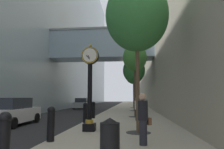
% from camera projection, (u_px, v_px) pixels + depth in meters
% --- Properties ---
extents(ground_plane, '(110.00, 110.00, 0.00)m').
position_uv_depth(ground_plane, '(110.00, 109.00, 29.04)').
color(ground_plane, '#262628').
rests_on(ground_plane, ground).
extents(sidewalk_right, '(5.76, 80.00, 0.14)m').
position_uv_depth(sidewalk_right, '(130.00, 108.00, 31.74)').
color(sidewalk_right, '#BCB29E').
rests_on(sidewalk_right, ground).
extents(building_block_left, '(21.68, 80.00, 32.11)m').
position_uv_depth(building_block_left, '(47.00, 12.00, 34.77)').
color(building_block_left, '#93A8B7').
rests_on(building_block_left, ground).
extents(building_block_right, '(9.00, 80.00, 33.58)m').
position_uv_depth(building_block_right, '(176.00, 2.00, 32.87)').
color(building_block_right, '#A89E89').
rests_on(building_block_right, ground).
extents(street_clock, '(0.84, 0.55, 4.18)m').
position_uv_depth(street_clock, '(90.00, 83.00, 9.94)').
color(street_clock, black).
rests_on(street_clock, sidewalk_right).
extents(bollard_nearest, '(0.28, 0.28, 1.25)m').
position_uv_depth(bollard_nearest, '(4.00, 138.00, 4.72)').
color(bollard_nearest, black).
rests_on(bollard_nearest, sidewalk_right).
extents(bollard_second, '(0.28, 0.28, 1.25)m').
position_uv_depth(bollard_second, '(51.00, 123.00, 7.46)').
color(bollard_second, black).
rests_on(bollard_second, sidewalk_right).
extents(bollard_fourth, '(0.28, 0.28, 1.25)m').
position_uv_depth(bollard_fourth, '(85.00, 112.00, 12.93)').
color(bollard_fourth, black).
rests_on(bollard_fourth, sidewalk_right).
extents(bollard_fifth, '(0.28, 0.28, 1.25)m').
position_uv_depth(bollard_fifth, '(93.00, 109.00, 15.66)').
color(bollard_fifth, black).
rests_on(bollard_fifth, sidewalk_right).
extents(street_tree_near, '(2.98, 2.98, 7.15)m').
position_uv_depth(street_tree_near, '(137.00, 16.00, 9.79)').
color(street_tree_near, '#333335').
rests_on(street_tree_near, sidewalk_right).
extents(street_tree_mid_near, '(1.99, 1.99, 6.02)m').
position_uv_depth(street_tree_mid_near, '(135.00, 58.00, 17.16)').
color(street_tree_mid_near, '#333335').
rests_on(street_tree_mid_near, sidewalk_right).
extents(street_tree_mid_far, '(2.63, 2.63, 6.28)m').
position_uv_depth(street_tree_mid_far, '(134.00, 71.00, 24.59)').
color(street_tree_mid_far, '#333335').
rests_on(street_tree_mid_far, sidewalk_right).
extents(street_tree_far, '(2.67, 2.67, 6.69)m').
position_uv_depth(street_tree_far, '(133.00, 74.00, 32.07)').
color(street_tree_far, '#333335').
rests_on(street_tree_far, sidewalk_right).
extents(trash_bin, '(0.53, 0.53, 1.05)m').
position_uv_depth(trash_bin, '(110.00, 137.00, 5.38)').
color(trash_bin, black).
rests_on(trash_bin, sidewalk_right).
extents(pedestrian_walking, '(0.52, 0.46, 1.72)m').
position_uv_depth(pedestrian_walking, '(143.00, 117.00, 6.92)').
color(pedestrian_walking, '#23232D').
rests_on(pedestrian_walking, sidewalk_right).
extents(pedestrian_by_clock, '(0.48, 0.48, 1.58)m').
position_uv_depth(pedestrian_by_clock, '(137.00, 108.00, 14.16)').
color(pedestrian_by_clock, '#23232D').
rests_on(pedestrian_by_clock, sidewalk_right).
extents(car_white_near, '(2.03, 4.38, 1.69)m').
position_uv_depth(car_white_near, '(13.00, 112.00, 12.66)').
color(car_white_near, silver).
rests_on(car_white_near, ground).
extents(car_silver_mid, '(2.16, 4.25, 1.60)m').
position_uv_depth(car_silver_mid, '(83.00, 104.00, 30.51)').
color(car_silver_mid, '#B7BABF').
rests_on(car_silver_mid, ground).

